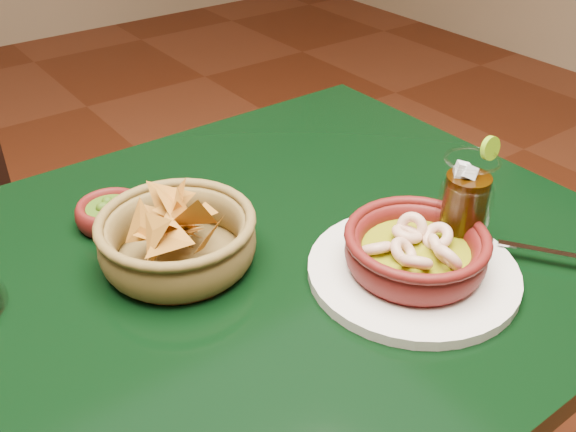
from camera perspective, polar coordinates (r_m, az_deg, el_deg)
dining_table at (r=0.90m, az=-8.07°, el=-10.87°), size 1.20×0.80×0.75m
shrimp_plate at (r=0.84m, az=11.24°, el=-3.46°), size 0.33×0.27×0.08m
chip_basket at (r=0.85m, az=-9.82°, el=-1.89°), size 0.24×0.24×0.13m
guacamole_ramekin at (r=0.96m, az=-15.48°, el=0.28°), size 0.12×0.12×0.04m
cola_drink at (r=0.87m, az=15.36°, el=0.63°), size 0.15×0.15×0.17m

